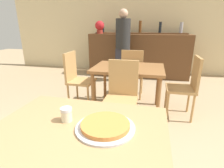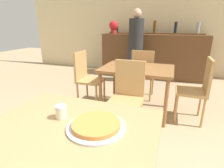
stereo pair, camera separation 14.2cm
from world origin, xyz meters
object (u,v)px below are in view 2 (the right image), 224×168
object	(u,v)px
chair_far_side_right	(198,86)
person_standing	(136,44)
chair_far_side_front	(127,93)
chair_far_side_left	(86,75)
chair_far_side_back	(143,72)
potted_plant	(114,27)
pizza_tray	(96,125)
cheese_shaker	(61,112)

from	to	relation	value
chair_far_side_right	person_standing	bearing A→B (deg)	-142.15
chair_far_side_front	person_standing	bearing A→B (deg)	99.71
chair_far_side_left	person_standing	size ratio (longest dim) A/B	0.55
chair_far_side_right	chair_far_side_back	bearing A→B (deg)	-122.85
chair_far_side_front	potted_plant	world-z (taller)	potted_plant
chair_far_side_back	chair_far_side_left	distance (m)	1.02
chair_far_side_left	chair_far_side_right	world-z (taller)	same
chair_far_side_left	potted_plant	bearing A→B (deg)	6.26
chair_far_side_left	person_standing	bearing A→B (deg)	-17.45
pizza_tray	cheese_shaker	distance (m)	0.25
person_standing	potted_plant	bearing A→B (deg)	143.77
chair_far_side_left	potted_plant	size ratio (longest dim) A/B	2.79
cheese_shaker	person_standing	world-z (taller)	person_standing
chair_far_side_front	chair_far_side_left	xyz separation A→B (m)	(-0.86, 0.55, 0.00)
pizza_tray	chair_far_side_left	bearing A→B (deg)	119.23
potted_plant	chair_far_side_right	bearing A→B (deg)	-47.21
chair_far_side_back	cheese_shaker	bearing A→B (deg)	86.62
chair_far_side_front	person_standing	world-z (taller)	person_standing
chair_far_side_back	cheese_shaker	size ratio (longest dim) A/B	10.51
person_standing	chair_far_side_right	bearing A→B (deg)	-52.15
chair_far_side_back	pizza_tray	xyz separation A→B (m)	(0.12, -2.29, 0.26)
cheese_shaker	person_standing	size ratio (longest dim) A/B	0.05
chair_far_side_back	potted_plant	size ratio (longest dim) A/B	2.79
chair_far_side_front	chair_far_side_right	world-z (taller)	same
person_standing	potted_plant	size ratio (longest dim) A/B	5.10
chair_far_side_left	cheese_shaker	world-z (taller)	chair_far_side_left
chair_far_side_left	cheese_shaker	distance (m)	1.88
chair_far_side_front	pizza_tray	size ratio (longest dim) A/B	2.71
chair_far_side_front	pizza_tray	bearing A→B (deg)	-84.38
potted_plant	pizza_tray	bearing A→B (deg)	-72.59
chair_far_side_left	pizza_tray	size ratio (longest dim) A/B	2.71
pizza_tray	person_standing	world-z (taller)	person_standing
cheese_shaker	potted_plant	xyz separation A→B (m)	(-0.95, 3.81, 0.48)
chair_far_side_right	cheese_shaker	distance (m)	2.00
chair_far_side_front	chair_far_side_right	distance (m)	1.02
person_standing	chair_far_side_left	bearing A→B (deg)	-107.45
potted_plant	cheese_shaker	bearing A→B (deg)	-75.96
chair_far_side_front	pizza_tray	xyz separation A→B (m)	(0.12, -1.19, 0.26)
chair_far_side_back	cheese_shaker	distance (m)	2.29
chair_far_side_front	chair_far_side_back	xyz separation A→B (m)	(-0.00, 1.11, 0.00)
chair_far_side_right	chair_far_side_left	bearing A→B (deg)	-90.00
chair_far_side_left	chair_far_side_front	bearing A→B (deg)	-122.85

